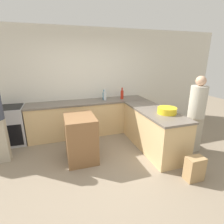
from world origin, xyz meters
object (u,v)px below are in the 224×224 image
at_px(island_table, 81,138).
at_px(hot_sauce_bottle, 122,94).
at_px(vinegar_bottle_clear, 105,96).
at_px(paper_bag, 195,169).
at_px(dish_soap_bottle, 104,96).
at_px(mixing_bowl, 167,110).
at_px(range_oven, 11,125).
at_px(person_at_peninsula, 196,112).

xyz_separation_m(island_table, hot_sauce_bottle, (1.31, 1.16, 0.56)).
distance_m(vinegar_bottle_clear, paper_bag, 2.67).
height_order(island_table, paper_bag, island_table).
bearing_deg(dish_soap_bottle, mixing_bowl, -61.08).
relative_size(range_oven, person_at_peninsula, 0.55).
height_order(person_at_peninsula, paper_bag, person_at_peninsula).
height_order(mixing_bowl, vinegar_bottle_clear, vinegar_bottle_clear).
distance_m(dish_soap_bottle, paper_bag, 2.75).
relative_size(island_table, mixing_bowl, 2.36).
distance_m(range_oven, dish_soap_bottle, 2.35).
bearing_deg(mixing_bowl, paper_bag, -91.20).
xyz_separation_m(dish_soap_bottle, paper_bag, (0.85, -2.49, -0.79)).
relative_size(range_oven, vinegar_bottle_clear, 2.98).
relative_size(dish_soap_bottle, vinegar_bottle_clear, 0.86).
bearing_deg(person_at_peninsula, paper_bag, -129.22).
distance_m(hot_sauce_bottle, vinegar_bottle_clear, 0.48).
distance_m(mixing_bowl, paper_bag, 1.18).
bearing_deg(person_at_peninsula, vinegar_bottle_clear, 133.54).
xyz_separation_m(range_oven, vinegar_bottle_clear, (2.28, -0.02, 0.56)).
relative_size(island_table, paper_bag, 2.17).
distance_m(range_oven, mixing_bowl, 3.53).
xyz_separation_m(hot_sauce_bottle, paper_bag, (0.38, -2.40, -0.80)).
height_order(island_table, mixing_bowl, mixing_bowl).
bearing_deg(island_table, mixing_bowl, -10.59).
relative_size(island_table, vinegar_bottle_clear, 2.97).
bearing_deg(vinegar_bottle_clear, island_table, -125.62).
xyz_separation_m(person_at_peninsula, paper_bag, (-0.65, -0.80, -0.68)).
distance_m(vinegar_bottle_clear, person_at_peninsula, 2.20).
height_order(range_oven, paper_bag, range_oven).
height_order(vinegar_bottle_clear, person_at_peninsula, person_at_peninsula).
bearing_deg(paper_bag, dish_soap_bottle, 108.90).
bearing_deg(person_at_peninsula, island_table, 169.58).
height_order(island_table, hot_sauce_bottle, hot_sauce_bottle).
height_order(range_oven, hot_sauce_bottle, hot_sauce_bottle).
relative_size(range_oven, dish_soap_bottle, 3.47).
height_order(range_oven, vinegar_bottle_clear, vinegar_bottle_clear).
bearing_deg(paper_bag, person_at_peninsula, 50.78).
distance_m(mixing_bowl, vinegar_bottle_clear, 1.72).
xyz_separation_m(mixing_bowl, vinegar_bottle_clear, (-0.88, 1.48, 0.06)).
bearing_deg(hot_sauce_bottle, dish_soap_bottle, 168.66).
xyz_separation_m(dish_soap_bottle, person_at_peninsula, (1.51, -1.69, -0.11)).
distance_m(range_oven, hot_sauce_bottle, 2.82).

